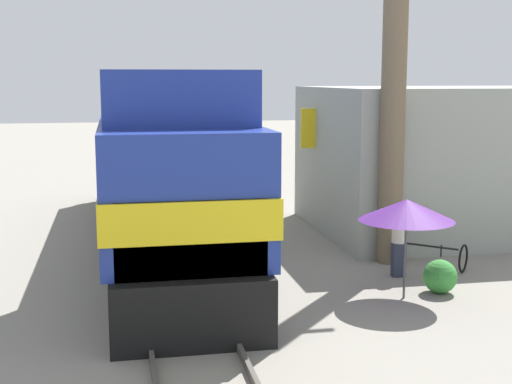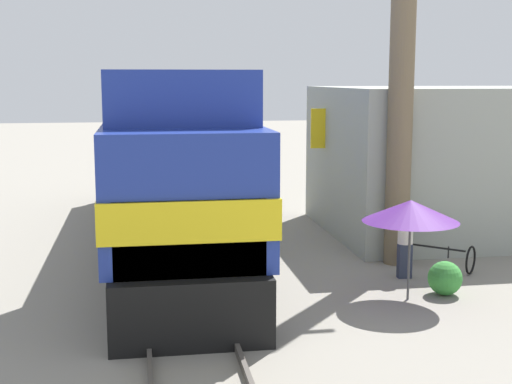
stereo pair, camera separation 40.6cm
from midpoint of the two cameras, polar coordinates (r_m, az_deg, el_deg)
ground_plane at (r=15.79m, az=-7.25°, el=-7.44°), size 120.00×120.00×0.00m
rail_near at (r=15.74m, az=-9.88°, el=-7.27°), size 0.08×33.79×0.15m
rail_far at (r=15.83m, az=-4.65°, el=-7.07°), size 0.08×33.79×0.15m
locomotive at (r=18.94m, az=-8.16°, el=1.42°), size 3.03×16.31×4.62m
utility_pole at (r=17.32m, az=10.32°, el=9.14°), size 1.80×0.60×9.01m
vendor_umbrella at (r=14.65m, az=11.18°, el=-1.43°), size 1.94×1.94×2.06m
billboard_sign at (r=21.27m, az=5.33°, el=4.25°), size 1.73×0.12×3.60m
shrub_cluster at (r=15.49m, az=13.78°, el=-6.58°), size 0.71×0.71×0.71m
person_bystander at (r=16.43m, az=10.70°, el=-3.66°), size 0.34×0.34×1.65m
bicycle at (r=17.46m, az=13.05°, el=-4.83°), size 1.68×1.63×0.67m
building_block_distant at (r=22.02m, az=15.76°, el=2.59°), size 8.72×6.33×4.22m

